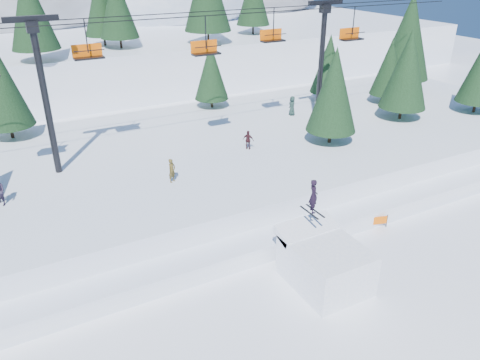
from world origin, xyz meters
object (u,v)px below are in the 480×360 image
banner_near (367,222)px  banner_far (380,202)px  chairlift (186,58)px  jump_kicker (324,262)px

banner_near → banner_far: bearing=31.3°
chairlift → banner_near: 17.02m
jump_kicker → banner_far: 9.60m
banner_far → banner_near: bearing=-148.7°
chairlift → banner_far: size_ratio=17.52×
chairlift → banner_far: 17.13m
chairlift → banner_far: bearing=-50.4°
jump_kicker → banner_near: 6.59m
jump_kicker → chairlift: (-0.97, 15.91, 8.01)m
jump_kicker → chairlift: 17.84m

